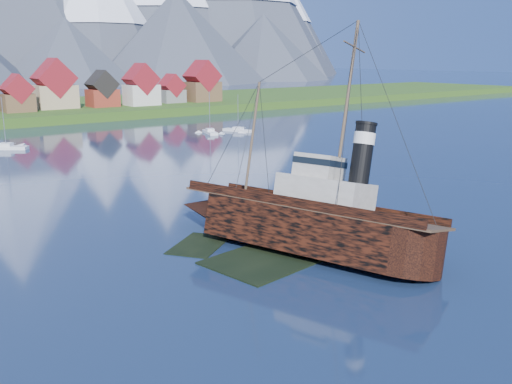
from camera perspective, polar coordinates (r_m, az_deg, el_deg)
ground at (r=65.56m, az=3.84°, el=-5.11°), size 1400.00×1400.00×0.00m
shoal at (r=68.31m, az=3.75°, el=-4.64°), size 31.71×21.24×1.14m
tugboat_wreck at (r=63.12m, az=3.83°, el=-2.70°), size 7.75×33.39×26.46m
sailboat_c at (r=142.81m, az=-23.70°, el=4.03°), size 9.06×7.93×12.47m
sailboat_d at (r=158.40m, az=-4.63°, el=5.94°), size 4.81×9.05×12.01m
sailboat_e at (r=162.29m, az=-1.80°, el=6.14°), size 5.11×9.66×10.90m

